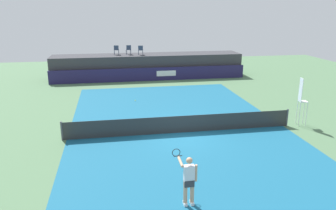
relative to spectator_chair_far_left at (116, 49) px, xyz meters
The scene contains 13 objects.
ground_plane 13.13m from the spectator_chair_far_left, 76.81° to the right, with size 48.00×48.00×0.00m, color #4C704C.
court_inner 16.02m from the spectator_chair_far_left, 79.29° to the right, with size 12.00×22.00×0.00m, color #16597A.
sponsor_wall 4.13m from the spectator_chair_far_left, 34.44° to the right, with size 18.00×0.22×1.20m.
spectator_platform 3.35m from the spectator_chair_far_left, ahead, with size 18.00×2.80×2.20m, color #38383D.
spectator_chair_far_left is the anchor object (origin of this frame).
spectator_chair_left 1.15m from the spectator_chair_far_left, ahead, with size 0.48×0.48×0.89m.
spectator_chair_center 2.31m from the spectator_chair_far_left, 13.52° to the right, with size 0.46×0.46×0.89m.
umpire_chair 18.43m from the spectator_chair_far_left, 57.41° to the right, with size 0.51×0.51×2.76m.
tennis_net 15.95m from the spectator_chair_far_left, 79.29° to the right, with size 12.40×0.02×0.95m, color #2D2D2D.
net_post_near 16.01m from the spectator_chair_far_left, 101.89° to the right, with size 0.10×0.10×1.00m, color #4C4C51.
net_post_far 18.14m from the spectator_chair_far_left, 59.51° to the right, with size 0.10×0.10×1.00m, color #4C4C51.
tennis_player 22.39m from the spectator_chair_far_left, 85.52° to the right, with size 0.69×1.12×1.77m.
tennis_ball 9.17m from the spectator_chair_far_left, 83.46° to the right, with size 0.07×0.07×0.07m, color #D8EA33.
Camera 1 is at (-3.64, -16.59, 6.56)m, focal length 35.68 mm.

